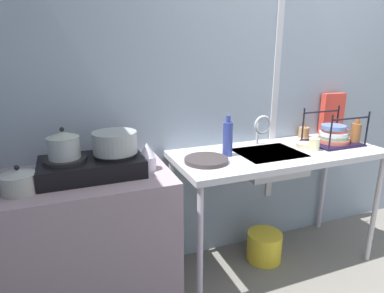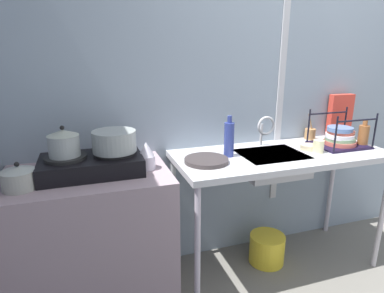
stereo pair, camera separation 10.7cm
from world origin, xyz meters
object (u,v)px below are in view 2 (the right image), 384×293
(pot_on_left_burner, at_px, (64,143))
(pot_beside_stove, at_px, (19,178))
(faucet, at_px, (265,127))
(bucket_on_floor, at_px, (267,249))
(small_bowl_on_drainboard, at_px, (309,147))
(bottle_by_rack, at_px, (363,135))
(sink_basin, at_px, (271,163))
(bottle_by_sink, at_px, (229,139))
(percolator, at_px, (146,156))
(dish_rack, at_px, (340,138))
(stove, at_px, (92,164))
(cereal_box, at_px, (340,115))
(frying_pan, at_px, (206,160))
(pot_on_right_burner, at_px, (114,141))
(cup_by_rack, at_px, (318,146))
(utensil_jar, at_px, (310,134))

(pot_on_left_burner, xyz_separation_m, pot_beside_stove, (-0.22, -0.11, -0.13))
(faucet, distance_m, bucket_on_floor, 0.92)
(small_bowl_on_drainboard, height_order, bucket_on_floor, small_bowl_on_drainboard)
(bottle_by_rack, bearing_deg, faucet, 164.61)
(sink_basin, height_order, bottle_by_sink, bottle_by_sink)
(pot_on_left_burner, bearing_deg, small_bowl_on_drainboard, -0.12)
(percolator, bearing_deg, dish_rack, 1.29)
(stove, bearing_deg, bottle_by_rack, -1.10)
(bucket_on_floor, bearing_deg, percolator, -176.38)
(small_bowl_on_drainboard, bearing_deg, percolator, -178.99)
(bottle_by_rack, height_order, cereal_box, cereal_box)
(faucet, bearing_deg, stove, -172.57)
(stove, distance_m, bottle_by_rack, 1.89)
(faucet, distance_m, small_bowl_on_drainboard, 0.33)
(frying_pan, xyz_separation_m, dish_rack, (1.04, 0.04, 0.05))
(pot_on_right_burner, height_order, bottle_by_sink, bottle_by_sink)
(bottle_by_sink, relative_size, bucket_on_floor, 1.03)
(pot_beside_stove, distance_m, frying_pan, 1.03)
(frying_pan, distance_m, small_bowl_on_drainboard, 0.77)
(dish_rack, height_order, small_bowl_on_drainboard, dish_rack)
(bottle_by_rack, relative_size, bucket_on_floor, 0.75)
(sink_basin, distance_m, bucket_on_floor, 0.69)
(pot_on_right_burner, relative_size, dish_rack, 0.69)
(faucet, bearing_deg, frying_pan, -160.24)
(cup_by_rack, distance_m, bottle_by_rack, 0.42)
(pot_on_right_burner, xyz_separation_m, small_bowl_on_drainboard, (1.32, -0.00, -0.16))
(pot_on_right_burner, relative_size, pot_beside_stove, 1.45)
(small_bowl_on_drainboard, distance_m, bottle_by_rack, 0.44)
(pot_beside_stove, relative_size, cup_by_rack, 1.95)
(cereal_box, height_order, utensil_jar, cereal_box)
(pot_on_right_burner, xyz_separation_m, utensil_jar, (1.51, 0.24, -0.13))
(small_bowl_on_drainboard, xyz_separation_m, bucket_on_floor, (-0.25, 0.04, -0.78))
(stove, xyz_separation_m, utensil_jar, (1.64, 0.24, -0.01))
(percolator, distance_m, cup_by_rack, 1.16)
(pot_on_right_burner, relative_size, sink_basin, 0.57)
(cereal_box, xyz_separation_m, utensil_jar, (-0.28, -0.01, -0.12))
(cup_by_rack, height_order, utensil_jar, utensil_jar)
(pot_on_right_burner, bearing_deg, cereal_box, 7.98)
(sink_basin, relative_size, utensil_jar, 2.17)
(sink_basin, relative_size, bucket_on_floor, 1.66)
(pot_beside_stove, distance_m, bottle_by_sink, 1.22)
(faucet, relative_size, cup_by_rack, 2.63)
(pot_on_left_burner, distance_m, utensil_jar, 1.80)
(cereal_box, bearing_deg, pot_on_left_burner, -168.28)
(bottle_by_sink, bearing_deg, cereal_box, 11.19)
(frying_pan, relative_size, cereal_box, 0.81)
(faucet, height_order, small_bowl_on_drainboard, faucet)
(cup_by_rack, xyz_separation_m, utensil_jar, (0.17, 0.31, 0.00))
(frying_pan, xyz_separation_m, bottle_by_sink, (0.18, 0.07, 0.10))
(utensil_jar, relative_size, bucket_on_floor, 0.76)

